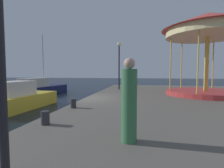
% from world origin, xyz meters
% --- Properties ---
extents(ground_plane, '(120.00, 120.00, 0.00)m').
position_xyz_m(ground_plane, '(0.00, 0.00, 0.00)').
color(ground_plane, black).
extents(quay_dock, '(14.61, 22.10, 0.80)m').
position_xyz_m(quay_dock, '(7.30, 0.00, 0.40)').
color(quay_dock, '#5B564F').
rests_on(quay_dock, ground).
extents(sailboat_navy, '(2.99, 7.13, 6.48)m').
position_xyz_m(sailboat_navy, '(-7.53, 6.89, 0.65)').
color(sailboat_navy, '#19214C').
rests_on(sailboat_navy, ground).
extents(motorboat_yellow, '(2.50, 5.27, 1.78)m').
position_xyz_m(motorboat_yellow, '(-4.38, -0.22, 0.66)').
color(motorboat_yellow, gold).
rests_on(motorboat_yellow, ground).
extents(carousel, '(5.93, 5.93, 5.46)m').
position_xyz_m(carousel, '(7.64, 2.55, 4.89)').
color(carousel, '#B23333').
rests_on(carousel, quay_dock).
extents(lamp_post_mid_promenade, '(0.36, 0.36, 4.22)m').
position_xyz_m(lamp_post_mid_promenade, '(1.34, 5.52, 3.70)').
color(lamp_post_mid_promenade, black).
rests_on(lamp_post_mid_promenade, quay_dock).
extents(bollard_north, '(0.24, 0.24, 0.40)m').
position_xyz_m(bollard_north, '(0.46, -2.95, 1.00)').
color(bollard_north, '#2D2D33').
rests_on(bollard_north, quay_dock).
extents(bollard_center, '(0.24, 0.24, 0.40)m').
position_xyz_m(bollard_center, '(0.58, -5.30, 1.00)').
color(bollard_center, '#2D2D33').
rests_on(bollard_center, quay_dock).
extents(person_far_corner, '(0.34, 0.34, 1.83)m').
position_xyz_m(person_far_corner, '(3.08, -6.11, 1.66)').
color(person_far_corner, '#387247').
rests_on(person_far_corner, quay_dock).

